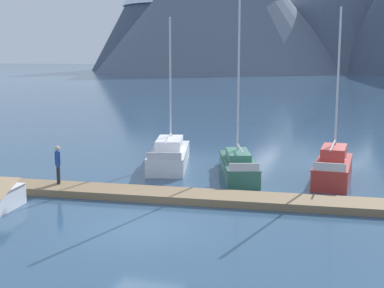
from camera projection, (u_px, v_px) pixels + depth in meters
name	position (u px, v px, depth m)	size (l,w,h in m)	color
ground_plane	(141.00, 229.00, 18.26)	(700.00, 700.00, 0.00)	#2D4C6B
mountain_shoulder_ridge	(339.00, 5.00, 211.18)	(89.10, 89.10, 49.65)	#424C60
dock	(178.00, 196.00, 22.01)	(27.98, 3.99, 0.30)	#846B4C
sailboat_mid_dock_port	(170.00, 153.00, 29.26)	(3.58, 7.75, 7.92)	silver
sailboat_mid_dock_starboard	(237.00, 163.00, 26.62)	(3.35, 6.77, 9.19)	#336B56
sailboat_far_berth	(334.00, 166.00, 25.45)	(1.73, 5.95, 8.12)	#B2332D
person_on_dock	(58.00, 162.00, 23.30)	(0.37, 0.53, 1.69)	#232328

